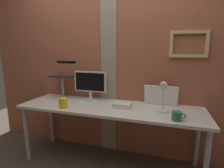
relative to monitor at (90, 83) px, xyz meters
The scene contains 11 objects.
ground_plane 1.04m from the monitor, 48.89° to the right, with size 6.00×6.00×0.00m, color #4C4238.
brick_wall_back 0.48m from the monitor, 35.30° to the left, with size 3.72×0.16×2.64m.
desk 0.48m from the monitor, 30.12° to the right, with size 2.15×0.62×0.74m.
monitor is the anchor object (origin of this frame).
laptop_stand 0.42m from the monitor, behind, with size 0.28×0.22×0.29m.
laptop 0.44m from the monitor, behind, with size 0.32×0.29×0.21m.
whiteboard_panel 0.90m from the monitor, ahead, with size 0.38×0.02×0.25m, color white.
desk_lamp 0.95m from the monitor, 14.74° to the right, with size 0.12×0.20×0.34m.
pen_cup 0.46m from the monitor, 112.56° to the right, with size 0.10×0.10×0.15m.
coffee_mug 1.14m from the monitor, 20.61° to the right, with size 0.13×0.09×0.09m.
paper_clutter_stack 0.55m from the monitor, 21.38° to the right, with size 0.20×0.14×0.06m, color silver.
Camera 1 is at (0.68, -1.77, 1.39)m, focal length 28.10 mm.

